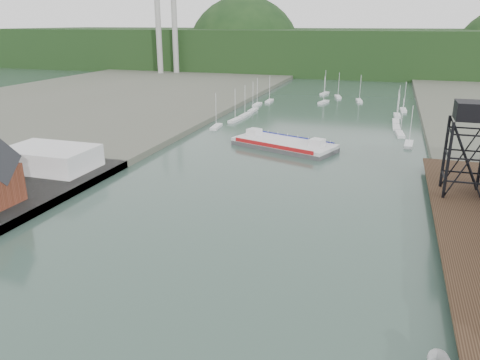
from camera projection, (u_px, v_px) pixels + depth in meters
The scene contains 6 objects.
white_shed at pixel (50, 158), 96.50m from camera, with size 18.00×12.00×4.50m, color silver.
lift_tower at pixel (472, 117), 77.12m from camera, with size 6.50×6.50×16.00m.
marina_sailboats at pixel (324, 112), 164.69m from camera, with size 57.71×92.65×0.90m.
smokestacks at pixel (166, 23), 270.64m from camera, with size 11.20×8.20×60.00m.
distant_hills at pixel (354, 54), 309.58m from camera, with size 500.00×120.00×80.00m.
chain_ferry at pixel (284, 144), 118.78m from camera, with size 28.01×18.64×3.75m.
Camera 1 is at (21.75, -26.45, 30.50)m, focal length 35.00 mm.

